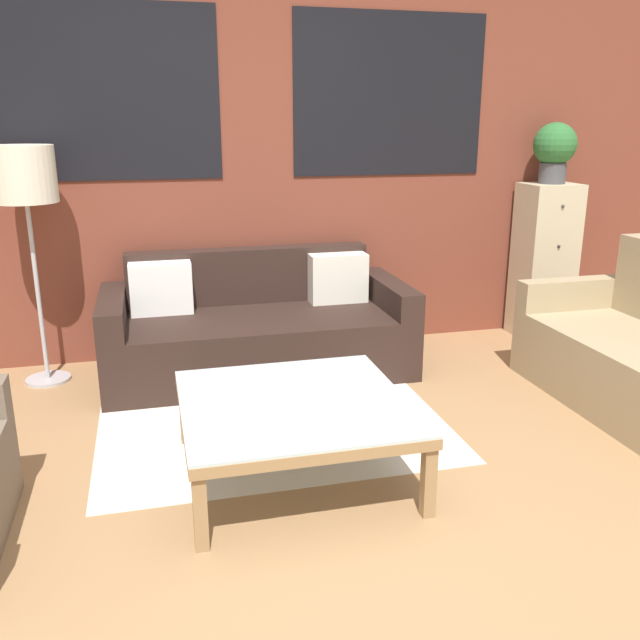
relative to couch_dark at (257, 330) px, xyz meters
name	(u,v)px	position (x,y,z in m)	size (l,w,h in m)	color
ground_plane	(360,527)	(0.11, -1.95, -0.28)	(16.00, 16.00, 0.00)	#9E754C
wall_back_brick	(257,154)	(0.11, 0.49, 1.13)	(8.40, 0.09, 2.80)	brown
rug	(270,418)	(-0.06, -0.80, -0.28)	(1.89, 1.57, 0.00)	silver
couch_dark	(257,330)	(0.00, 0.00, 0.00)	(1.99, 0.88, 0.78)	black
coffee_table	(294,410)	(-0.06, -1.45, 0.06)	(1.03, 1.03, 0.39)	silver
floor_lamp	(24,183)	(-1.36, 0.14, 0.99)	(0.38, 0.38, 1.49)	#B2B2B7
drawer_cabinet	(544,261)	(2.28, 0.24, 0.31)	(0.40, 0.36, 1.18)	#C6B793
potted_plant	(555,149)	(2.28, 0.24, 1.15)	(0.31, 0.31, 0.44)	#47474C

